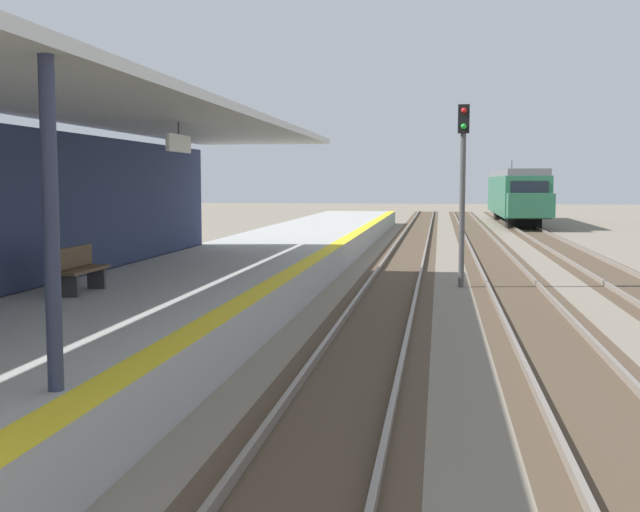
% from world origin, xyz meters
% --- Properties ---
extents(station_platform, '(5.00, 80.00, 0.91)m').
position_xyz_m(station_platform, '(-2.50, 16.00, 0.45)').
color(station_platform, '#A8A8A3').
rests_on(station_platform, ground).
extents(station_building_with_canopy, '(4.85, 24.00, 4.43)m').
position_xyz_m(station_building_with_canopy, '(-4.30, 11.90, 2.66)').
color(station_building_with_canopy, '#4C4C4C').
rests_on(station_building_with_canopy, ground).
extents(track_pair_nearest_platform, '(2.34, 120.00, 0.16)m').
position_xyz_m(track_pair_nearest_platform, '(1.90, 20.00, 0.05)').
color(track_pair_nearest_platform, '#4C3D2D').
rests_on(track_pair_nearest_platform, ground).
extents(track_pair_middle, '(2.34, 120.00, 0.16)m').
position_xyz_m(track_pair_middle, '(5.30, 20.00, 0.05)').
color(track_pair_middle, '#4C3D2D').
rests_on(track_pair_middle, ground).
extents(approaching_train, '(2.93, 19.60, 4.76)m').
position_xyz_m(approaching_train, '(8.70, 57.33, 2.18)').
color(approaching_train, '#286647').
rests_on(approaching_train, ground).
extents(rail_signal_post, '(0.32, 0.34, 5.20)m').
position_xyz_m(rail_signal_post, '(3.84, 20.92, 3.19)').
color(rail_signal_post, '#4C4C4C').
rests_on(rail_signal_post, ground).
extents(platform_bench, '(0.45, 1.60, 0.88)m').
position_xyz_m(platform_bench, '(-3.63, 12.13, 1.37)').
color(platform_bench, brown).
rests_on(platform_bench, station_platform).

